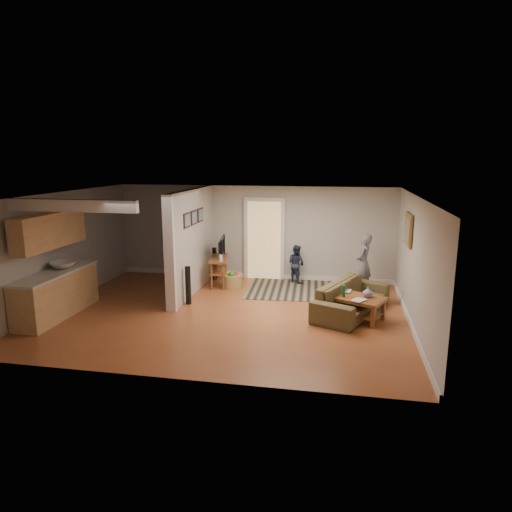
# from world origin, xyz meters

# --- Properties ---
(ground) EXTENTS (7.50, 7.50, 0.00)m
(ground) POSITION_xyz_m (0.00, 0.00, 0.00)
(ground) COLOR brown
(ground) RESTS_ON ground
(room_shell) EXTENTS (7.54, 6.02, 2.52)m
(room_shell) POSITION_xyz_m (-1.07, 0.43, 1.46)
(room_shell) COLOR beige
(room_shell) RESTS_ON ground
(area_rug) EXTENTS (2.83, 2.15, 0.01)m
(area_rug) POSITION_xyz_m (1.41, 2.06, 0.01)
(area_rug) COLOR black
(area_rug) RESTS_ON ground
(sofa) EXTENTS (1.72, 2.44, 0.66)m
(sofa) POSITION_xyz_m (2.60, 0.49, 0.00)
(sofa) COLOR #413D20
(sofa) RESTS_ON ground
(coffee_table) EXTENTS (1.40, 1.15, 0.72)m
(coffee_table) POSITION_xyz_m (2.63, 0.16, 0.37)
(coffee_table) COLOR brown
(coffee_table) RESTS_ON ground
(tv_console) EXTENTS (0.64, 1.21, 0.99)m
(tv_console) POSITION_xyz_m (-0.74, 2.11, 0.66)
(tv_console) COLOR brown
(tv_console) RESTS_ON ground
(speaker_left) EXTENTS (0.11, 0.11, 0.88)m
(speaker_left) POSITION_xyz_m (-1.00, 0.43, 0.44)
(speaker_left) COLOR black
(speaker_left) RESTS_ON ground
(speaker_right) EXTENTS (0.10, 0.10, 0.87)m
(speaker_right) POSITION_xyz_m (-1.00, 2.61, 0.44)
(speaker_right) COLOR black
(speaker_right) RESTS_ON ground
(toy_basket) EXTENTS (0.50, 0.50, 0.44)m
(toy_basket) POSITION_xyz_m (-0.35, 1.93, 0.18)
(toy_basket) COLOR olive
(toy_basket) RESTS_ON ground
(child) EXTENTS (0.50, 0.61, 1.43)m
(child) POSITION_xyz_m (2.89, 2.16, 0.00)
(child) COLOR slate
(child) RESTS_ON ground
(toddler) EXTENTS (0.62, 0.59, 1.01)m
(toddler) POSITION_xyz_m (1.19, 2.70, 0.00)
(toddler) COLOR #222A46
(toddler) RESTS_ON ground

